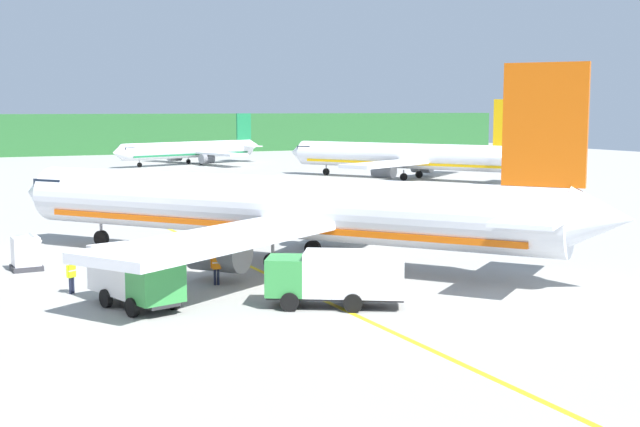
% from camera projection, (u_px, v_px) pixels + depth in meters
% --- Properties ---
extents(ground, '(240.00, 320.00, 0.20)m').
position_uv_depth(ground, '(198.00, 208.00, 81.83)').
color(ground, '#999993').
extents(distant_treeline, '(216.00, 6.00, 8.36)m').
position_uv_depth(distant_treeline, '(46.00, 135.00, 170.92)').
color(distant_treeline, '#28602D').
rests_on(distant_treeline, ground).
extents(airliner_foreground, '(29.99, 35.03, 11.90)m').
position_uv_depth(airliner_foreground, '(280.00, 209.00, 52.05)').
color(airliner_foreground, silver).
rests_on(airliner_foreground, ground).
extents(airliner_mid_apron, '(28.30, 33.31, 10.65)m').
position_uv_depth(airliner_mid_apron, '(406.00, 157.00, 114.09)').
color(airliner_mid_apron, white).
rests_on(airliner_mid_apron, ground).
extents(airliner_far_taxiway, '(29.34, 24.57, 8.62)m').
position_uv_depth(airliner_far_taxiway, '(191.00, 150.00, 143.97)').
color(airliner_far_taxiway, white).
rests_on(airliner_far_taxiway, ground).
extents(service_truck_fuel, '(6.77, 5.26, 2.70)m').
position_uv_depth(service_truck_fuel, '(337.00, 276.00, 40.61)').
color(service_truck_fuel, '#338C3F').
rests_on(service_truck_fuel, ground).
extents(service_truck_baggage, '(3.65, 6.03, 2.81)m').
position_uv_depth(service_truck_baggage, '(134.00, 275.00, 40.61)').
color(service_truck_baggage, '#338C3F').
rests_on(service_truck_baggage, ground).
extents(cargo_container_near, '(1.77, 1.77, 2.12)m').
position_uv_depth(cargo_container_near, '(26.00, 253.00, 49.93)').
color(cargo_container_near, '#333338').
rests_on(cargo_container_near, ground).
extents(crew_marshaller, '(0.54, 0.44, 1.67)m').
position_uv_depth(crew_marshaller, '(148.00, 255.00, 49.64)').
color(crew_marshaller, '#191E33').
rests_on(crew_marshaller, ground).
extents(crew_loader_left, '(0.54, 0.44, 1.75)m').
position_uv_depth(crew_loader_left, '(71.00, 274.00, 43.56)').
color(crew_loader_left, '#191E33').
rests_on(crew_loader_left, ground).
extents(crew_supervisor, '(0.61, 0.35, 1.77)m').
position_uv_depth(crew_supervisor, '(216.00, 266.00, 45.71)').
color(crew_supervisor, '#191E33').
rests_on(crew_supervisor, ground).
extents(apron_guide_line, '(0.30, 60.00, 0.01)m').
position_uv_depth(apron_guide_line, '(277.00, 279.00, 47.47)').
color(apron_guide_line, yellow).
rests_on(apron_guide_line, ground).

